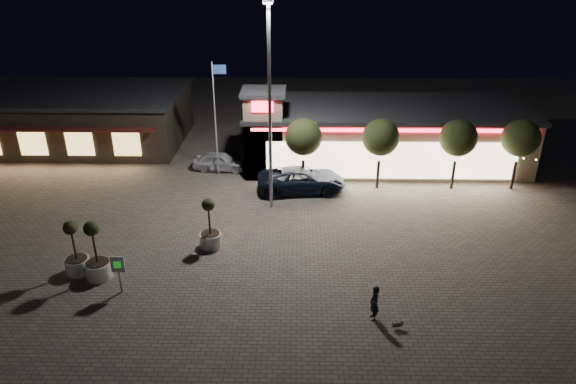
{
  "coord_description": "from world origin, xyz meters",
  "views": [
    {
      "loc": [
        3.56,
        -20.67,
        14.29
      ],
      "look_at": [
        3.08,
        6.0,
        1.94
      ],
      "focal_mm": 32.0,
      "sensor_mm": 36.0,
      "label": 1
    }
  ],
  "objects_px": {
    "planter_left": "(76,257)",
    "pedestrian": "(374,303)",
    "white_sedan": "(220,161)",
    "valet_sign": "(118,267)",
    "planter_mid": "(97,261)",
    "pickup_truck": "(301,180)"
  },
  "relations": [
    {
      "from": "pickup_truck",
      "to": "planter_left",
      "type": "distance_m",
      "value": 14.83
    },
    {
      "from": "pickup_truck",
      "to": "valet_sign",
      "type": "bearing_deg",
      "value": 137.95
    },
    {
      "from": "pedestrian",
      "to": "pickup_truck",
      "type": "bearing_deg",
      "value": -177.21
    },
    {
      "from": "planter_left",
      "to": "planter_mid",
      "type": "xyz_separation_m",
      "value": [
        1.18,
        -0.39,
        0.06
      ]
    },
    {
      "from": "pickup_truck",
      "to": "planter_mid",
      "type": "xyz_separation_m",
      "value": [
        -9.88,
        -10.26,
        0.14
      ]
    },
    {
      "from": "white_sedan",
      "to": "pedestrian",
      "type": "xyz_separation_m",
      "value": [
        8.92,
        -16.8,
        0.16
      ]
    },
    {
      "from": "pickup_truck",
      "to": "planter_mid",
      "type": "height_order",
      "value": "planter_mid"
    },
    {
      "from": "white_sedan",
      "to": "pickup_truck",
      "type": "bearing_deg",
      "value": -116.72
    },
    {
      "from": "white_sedan",
      "to": "planter_mid",
      "type": "relative_size",
      "value": 1.27
    },
    {
      "from": "pickup_truck",
      "to": "valet_sign",
      "type": "xyz_separation_m",
      "value": [
        -8.44,
        -11.44,
        0.54
      ]
    },
    {
      "from": "valet_sign",
      "to": "pickup_truck",
      "type": "bearing_deg",
      "value": 53.59
    },
    {
      "from": "planter_left",
      "to": "pedestrian",
      "type": "bearing_deg",
      "value": -13.28
    },
    {
      "from": "valet_sign",
      "to": "pedestrian",
      "type": "bearing_deg",
      "value": -8.71
    },
    {
      "from": "pedestrian",
      "to": "valet_sign",
      "type": "bearing_deg",
      "value": -108.84
    },
    {
      "from": "planter_left",
      "to": "valet_sign",
      "type": "bearing_deg",
      "value": -30.89
    },
    {
      "from": "pickup_truck",
      "to": "planter_mid",
      "type": "relative_size",
      "value": 1.88
    },
    {
      "from": "planter_left",
      "to": "valet_sign",
      "type": "relative_size",
      "value": 1.49
    },
    {
      "from": "pedestrian",
      "to": "planter_mid",
      "type": "distance_m",
      "value": 13.24
    },
    {
      "from": "pickup_truck",
      "to": "planter_left",
      "type": "xyz_separation_m",
      "value": [
        -11.06,
        -9.87,
        0.08
      ]
    },
    {
      "from": "planter_mid",
      "to": "valet_sign",
      "type": "relative_size",
      "value": 1.6
    },
    {
      "from": "pickup_truck",
      "to": "white_sedan",
      "type": "bearing_deg",
      "value": 52.94
    },
    {
      "from": "valet_sign",
      "to": "planter_left",
      "type": "bearing_deg",
      "value": 149.11
    }
  ]
}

